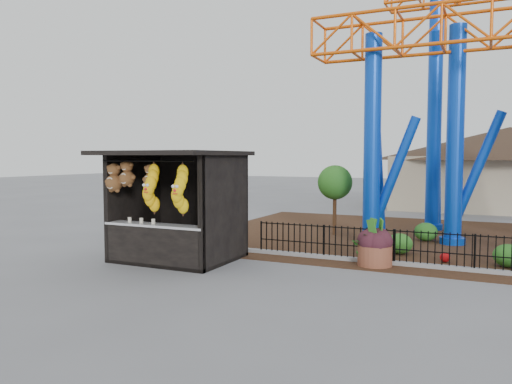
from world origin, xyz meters
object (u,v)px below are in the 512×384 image
at_px(prize_booth, 172,207).
at_px(potted_plant, 368,249).
at_px(roller_coaster, 495,54).
at_px(terracotta_planter, 375,256).

distance_m(prize_booth, potted_plant, 5.55).
height_order(roller_coaster, terracotta_planter, roller_coaster).
distance_m(terracotta_planter, potted_plant, 0.26).
distance_m(roller_coaster, terracotta_planter, 8.73).
distance_m(roller_coaster, potted_plant, 8.68).
relative_size(roller_coaster, terracotta_planter, 11.89).
height_order(terracotta_planter, potted_plant, potted_plant).
relative_size(prize_booth, roller_coaster, 0.32).
bearing_deg(terracotta_planter, potted_plant, -179.37).
xyz_separation_m(terracotta_planter, potted_plant, (-0.20, -0.00, 0.17)).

